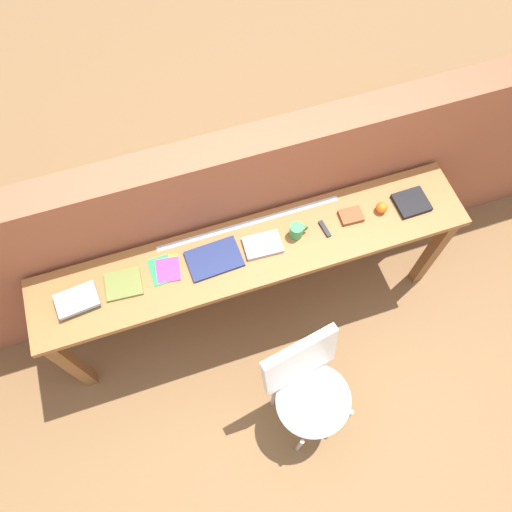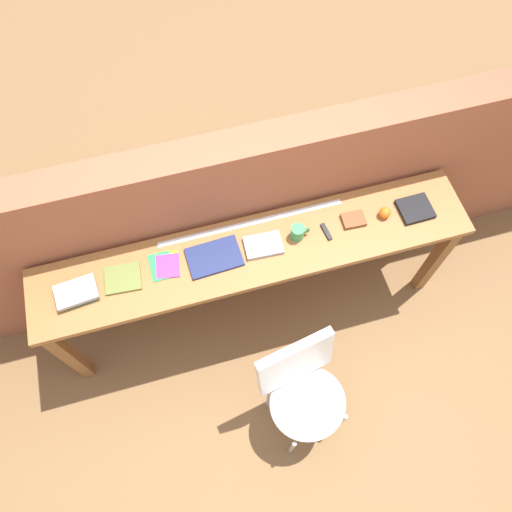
{
  "view_description": "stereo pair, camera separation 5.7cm",
  "coord_description": "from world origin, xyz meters",
  "px_view_note": "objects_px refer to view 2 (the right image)",
  "views": [
    {
      "loc": [
        -0.38,
        -0.9,
        3.35
      ],
      "look_at": [
        0.0,
        0.25,
        0.9
      ],
      "focal_mm": 35.0,
      "sensor_mm": 36.0,
      "label": 1
    },
    {
      "loc": [
        -0.32,
        -0.91,
        3.35
      ],
      "look_at": [
        0.0,
        0.25,
        0.9
      ],
      "focal_mm": 35.0,
      "sensor_mm": 36.0,
      "label": 2
    }
  ],
  "objects_px": {
    "book_stack_leftmost": "(77,292)",
    "sports_ball_small": "(385,213)",
    "book_repair_rightmost": "(415,209)",
    "mug": "(298,232)",
    "leather_journal_brown": "(353,220)",
    "book_open_centre": "(214,257)",
    "multitool_folded": "(326,232)",
    "pamphlet_pile_colourful": "(166,265)",
    "chair_white_moulded": "(303,389)",
    "magazine_cycling": "(123,278)"
  },
  "relations": [
    {
      "from": "chair_white_moulded",
      "to": "multitool_folded",
      "type": "relative_size",
      "value": 8.1
    },
    {
      "from": "chair_white_moulded",
      "to": "sports_ball_small",
      "type": "xyz_separation_m",
      "value": [
        0.7,
        0.75,
        0.39
      ]
    },
    {
      "from": "book_repair_rightmost",
      "to": "magazine_cycling",
      "type": "bearing_deg",
      "value": 178.36
    },
    {
      "from": "book_stack_leftmost",
      "to": "book_open_centre",
      "type": "xyz_separation_m",
      "value": [
        0.75,
        0.01,
        -0.02
      ]
    },
    {
      "from": "multitool_folded",
      "to": "sports_ball_small",
      "type": "height_order",
      "value": "sports_ball_small"
    },
    {
      "from": "mug",
      "to": "multitool_folded",
      "type": "xyz_separation_m",
      "value": [
        0.16,
        -0.02,
        -0.04
      ]
    },
    {
      "from": "leather_journal_brown",
      "to": "book_repair_rightmost",
      "type": "distance_m",
      "value": 0.37
    },
    {
      "from": "book_stack_leftmost",
      "to": "sports_ball_small",
      "type": "relative_size",
      "value": 3.52
    },
    {
      "from": "multitool_folded",
      "to": "book_repair_rightmost",
      "type": "bearing_deg",
      "value": 0.24
    },
    {
      "from": "pamphlet_pile_colourful",
      "to": "sports_ball_small",
      "type": "relative_size",
      "value": 2.68
    },
    {
      "from": "book_stack_leftmost",
      "to": "leather_journal_brown",
      "type": "relative_size",
      "value": 1.78
    },
    {
      "from": "chair_white_moulded",
      "to": "mug",
      "type": "height_order",
      "value": "mug"
    },
    {
      "from": "mug",
      "to": "book_repair_rightmost",
      "type": "relative_size",
      "value": 0.58
    },
    {
      "from": "book_stack_leftmost",
      "to": "sports_ball_small",
      "type": "distance_m",
      "value": 1.75
    },
    {
      "from": "pamphlet_pile_colourful",
      "to": "book_repair_rightmost",
      "type": "xyz_separation_m",
      "value": [
        1.46,
        -0.04,
        0.01
      ]
    },
    {
      "from": "leather_journal_brown",
      "to": "book_open_centre",
      "type": "bearing_deg",
      "value": -176.09
    },
    {
      "from": "chair_white_moulded",
      "to": "sports_ball_small",
      "type": "height_order",
      "value": "sports_ball_small"
    },
    {
      "from": "book_stack_leftmost",
      "to": "book_repair_rightmost",
      "type": "height_order",
      "value": "book_stack_leftmost"
    },
    {
      "from": "chair_white_moulded",
      "to": "multitool_folded",
      "type": "distance_m",
      "value": 0.89
    },
    {
      "from": "multitool_folded",
      "to": "leather_journal_brown",
      "type": "relative_size",
      "value": 0.85
    },
    {
      "from": "book_stack_leftmost",
      "to": "pamphlet_pile_colourful",
      "type": "distance_m",
      "value": 0.48
    },
    {
      "from": "book_stack_leftmost",
      "to": "mug",
      "type": "height_order",
      "value": "mug"
    },
    {
      "from": "pamphlet_pile_colourful",
      "to": "book_open_centre",
      "type": "distance_m",
      "value": 0.27
    },
    {
      "from": "chair_white_moulded",
      "to": "book_repair_rightmost",
      "type": "height_order",
      "value": "book_repair_rightmost"
    },
    {
      "from": "book_open_centre",
      "to": "mug",
      "type": "relative_size",
      "value": 2.67
    },
    {
      "from": "book_open_centre",
      "to": "multitool_folded",
      "type": "xyz_separation_m",
      "value": [
        0.65,
        -0.01,
        -0.0
      ]
    },
    {
      "from": "book_repair_rightmost",
      "to": "mug",
      "type": "bearing_deg",
      "value": 177.59
    },
    {
      "from": "pamphlet_pile_colourful",
      "to": "book_repair_rightmost",
      "type": "height_order",
      "value": "book_repair_rightmost"
    },
    {
      "from": "book_repair_rightmost",
      "to": "book_open_centre",
      "type": "bearing_deg",
      "value": 178.49
    },
    {
      "from": "sports_ball_small",
      "to": "leather_journal_brown",
      "type": "bearing_deg",
      "value": 175.05
    },
    {
      "from": "pamphlet_pile_colourful",
      "to": "sports_ball_small",
      "type": "distance_m",
      "value": 1.27
    },
    {
      "from": "pamphlet_pile_colourful",
      "to": "leather_journal_brown",
      "type": "height_order",
      "value": "leather_journal_brown"
    },
    {
      "from": "book_stack_leftmost",
      "to": "magazine_cycling",
      "type": "relative_size",
      "value": 1.2
    },
    {
      "from": "magazine_cycling",
      "to": "pamphlet_pile_colourful",
      "type": "height_order",
      "value": "magazine_cycling"
    },
    {
      "from": "mug",
      "to": "sports_ball_small",
      "type": "height_order",
      "value": "mug"
    },
    {
      "from": "multitool_folded",
      "to": "sports_ball_small",
      "type": "xyz_separation_m",
      "value": [
        0.35,
        0.01,
        0.02
      ]
    },
    {
      "from": "chair_white_moulded",
      "to": "book_stack_leftmost",
      "type": "bearing_deg",
      "value": 144.86
    },
    {
      "from": "sports_ball_small",
      "to": "book_repair_rightmost",
      "type": "xyz_separation_m",
      "value": [
        0.19,
        -0.01,
        -0.02
      ]
    },
    {
      "from": "chair_white_moulded",
      "to": "book_stack_leftmost",
      "type": "xyz_separation_m",
      "value": [
        -1.05,
        0.74,
        0.38
      ]
    },
    {
      "from": "pamphlet_pile_colourful",
      "to": "leather_journal_brown",
      "type": "xyz_separation_m",
      "value": [
        1.09,
        -0.01,
        0.01
      ]
    },
    {
      "from": "chair_white_moulded",
      "to": "book_repair_rightmost",
      "type": "distance_m",
      "value": 1.21
    },
    {
      "from": "book_open_centre",
      "to": "chair_white_moulded",
      "type": "bearing_deg",
      "value": -70.92
    },
    {
      "from": "pamphlet_pile_colourful",
      "to": "mug",
      "type": "xyz_separation_m",
      "value": [
        0.75,
        -0.02,
        0.04
      ]
    },
    {
      "from": "book_open_centre",
      "to": "leather_journal_brown",
      "type": "xyz_separation_m",
      "value": [
        0.82,
        0.02,
        0.0
      ]
    },
    {
      "from": "magazine_cycling",
      "to": "mug",
      "type": "xyz_separation_m",
      "value": [
        0.99,
        -0.0,
        0.04
      ]
    },
    {
      "from": "sports_ball_small",
      "to": "book_repair_rightmost",
      "type": "relative_size",
      "value": 0.35
    },
    {
      "from": "leather_journal_brown",
      "to": "sports_ball_small",
      "type": "bearing_deg",
      "value": -2.18
    },
    {
      "from": "chair_white_moulded",
      "to": "book_repair_rightmost",
      "type": "bearing_deg",
      "value": 39.88
    },
    {
      "from": "book_open_centre",
      "to": "book_repair_rightmost",
      "type": "bearing_deg",
      "value": -3.33
    },
    {
      "from": "multitool_folded",
      "to": "magazine_cycling",
      "type": "bearing_deg",
      "value": 178.87
    }
  ]
}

